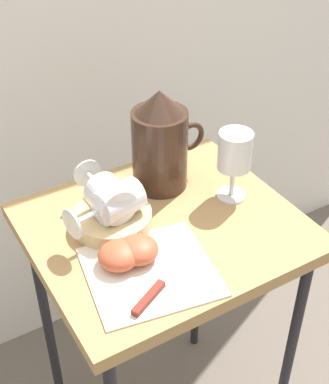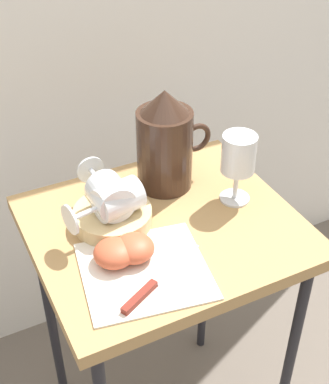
% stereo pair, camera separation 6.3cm
% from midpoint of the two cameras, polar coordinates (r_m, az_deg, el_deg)
% --- Properties ---
extents(curtain_drape, '(2.40, 0.03, 1.92)m').
position_cam_midpoint_polar(curtain_drape, '(1.41, -8.37, 16.36)').
color(curtain_drape, silver).
rests_on(curtain_drape, ground_plane).
extents(table, '(0.53, 0.46, 0.73)m').
position_cam_midpoint_polar(table, '(1.17, 1.56, -6.34)').
color(table, '#AD8451').
rests_on(table, ground_plane).
extents(linen_napkin, '(0.26, 0.25, 0.00)m').
position_cam_midpoint_polar(linen_napkin, '(1.01, -0.26, -8.16)').
color(linen_napkin, silver).
rests_on(linen_napkin, table).
extents(basket_tray, '(0.16, 0.16, 0.03)m').
position_cam_midpoint_polar(basket_tray, '(1.11, -3.74, -2.63)').
color(basket_tray, tan).
rests_on(basket_tray, table).
extents(pitcher, '(0.17, 0.12, 0.23)m').
position_cam_midpoint_polar(pitcher, '(1.17, 1.61, 4.53)').
color(pitcher, '#382319').
rests_on(pitcher, table).
extents(wine_glass_upright, '(0.07, 0.07, 0.16)m').
position_cam_midpoint_polar(wine_glass_upright, '(1.13, 9.23, 3.50)').
color(wine_glass_upright, silver).
rests_on(wine_glass_upright, table).
extents(wine_glass_tipped_near, '(0.16, 0.09, 0.07)m').
position_cam_midpoint_polar(wine_glass_tipped_near, '(1.06, -3.34, -0.86)').
color(wine_glass_tipped_near, silver).
rests_on(wine_glass_tipped_near, basket_tray).
extents(wine_glass_tipped_far, '(0.08, 0.15, 0.08)m').
position_cam_midpoint_polar(wine_glass_tipped_far, '(1.07, -4.04, -0.33)').
color(wine_glass_tipped_far, silver).
rests_on(wine_glass_tipped_far, basket_tray).
extents(apple_half_left, '(0.08, 0.08, 0.04)m').
position_cam_midpoint_polar(apple_half_left, '(1.01, -3.40, -6.35)').
color(apple_half_left, '#C15133').
rests_on(apple_half_left, linen_napkin).
extents(apple_half_right, '(0.08, 0.08, 0.04)m').
position_cam_midpoint_polar(apple_half_right, '(1.02, -1.42, -5.85)').
color(apple_half_right, '#C15133').
rests_on(apple_half_right, linen_napkin).
extents(knife, '(0.20, 0.11, 0.01)m').
position_cam_midpoint_polar(knife, '(0.98, 0.49, -9.75)').
color(knife, silver).
rests_on(knife, linen_napkin).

